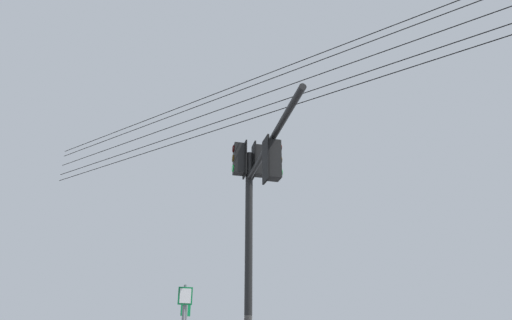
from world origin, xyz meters
The scene contains 2 objects.
signal_mast_assembly centered at (-0.79, -0.62, 5.10)m, with size 1.72×4.79×7.17m.
overhead_wire_span centered at (-1.64, 0.54, 8.68)m, with size 15.13×10.50×2.06m.
Camera 1 is at (-0.48, -11.26, 1.63)m, focal length 30.87 mm.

